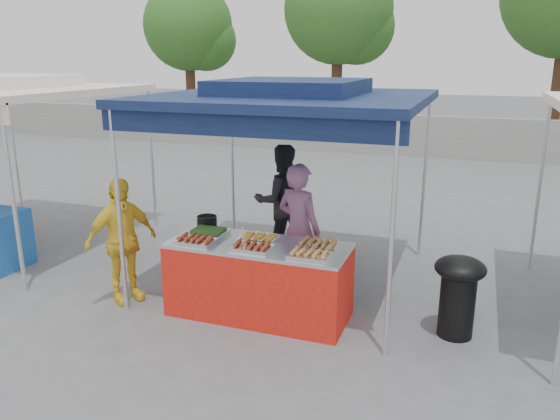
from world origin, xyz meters
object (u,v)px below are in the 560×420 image
(vendor_woman, at_px, (299,229))
(customer_person, at_px, (121,241))
(cooking_pot, at_px, (207,222))
(helper_man, at_px, (282,201))
(wok_burner, at_px, (458,290))
(vendor_table, at_px, (259,280))

(vendor_woman, height_order, customer_person, vendor_woman)
(cooking_pot, height_order, helper_man, helper_man)
(cooking_pot, distance_m, wok_burner, 2.96)
(vendor_table, bearing_deg, customer_person, -173.27)
(vendor_table, distance_m, cooking_pot, 1.01)
(helper_man, bearing_deg, cooking_pot, 43.52)
(vendor_woman, bearing_deg, cooking_pot, 39.06)
(vendor_woman, relative_size, helper_man, 0.99)
(cooking_pot, xyz_separation_m, wok_burner, (2.93, -0.10, -0.40))
(cooking_pot, xyz_separation_m, customer_person, (-0.84, -0.55, -0.17))
(customer_person, bearing_deg, wok_burner, -55.26)
(vendor_woman, bearing_deg, wok_burner, -175.91)
(vendor_woman, relative_size, customer_person, 1.08)
(wok_burner, distance_m, customer_person, 3.80)
(vendor_woman, xyz_separation_m, helper_man, (-0.64, 1.17, 0.01))
(helper_man, bearing_deg, wok_burner, 114.53)
(vendor_table, bearing_deg, vendor_woman, 72.92)
(vendor_table, xyz_separation_m, helper_man, (-0.41, 1.91, 0.40))
(wok_burner, height_order, customer_person, customer_person)
(vendor_table, height_order, customer_person, customer_person)
(vendor_woman, bearing_deg, vendor_table, 91.45)
(wok_burner, height_order, vendor_woman, vendor_woman)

